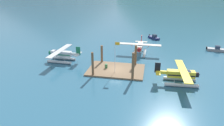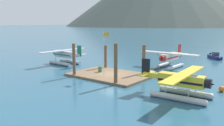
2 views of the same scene
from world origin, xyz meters
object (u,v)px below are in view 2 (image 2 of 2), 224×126
object	(u,v)px
seaplane_cream_bow_right	(169,59)
seaplane_yellow_stbd_aft	(181,83)
mooring_buoy	(222,89)
boat_navy_open_north	(215,57)
seaplane_silver_port_fwd	(65,56)
flagpole	(104,48)
fuel_drum	(100,69)

from	to	relation	value
seaplane_cream_bow_right	seaplane_yellow_stbd_aft	distance (m)	17.33
mooring_buoy	boat_navy_open_north	xyz separation A→B (m)	(-7.65, 25.96, 0.15)
seaplane_silver_port_fwd	flagpole	bearing A→B (deg)	-17.28
fuel_drum	seaplane_silver_port_fwd	bearing A→B (deg)	167.24
fuel_drum	boat_navy_open_north	distance (m)	28.92
boat_navy_open_north	flagpole	bearing A→B (deg)	-104.50
seaplane_silver_port_fwd	seaplane_yellow_stbd_aft	xyz separation A→B (m)	(25.63, -6.31, 0.00)
flagpole	boat_navy_open_north	distance (m)	30.06
flagpole	seaplane_yellow_stbd_aft	xyz separation A→B (m)	(12.28, -2.15, -2.68)
flagpole	seaplane_silver_port_fwd	distance (m)	14.23
fuel_drum	seaplane_yellow_stbd_aft	bearing A→B (deg)	-14.63
fuel_drum	mooring_buoy	bearing A→B (deg)	4.18
seaplane_silver_port_fwd	boat_navy_open_north	world-z (taller)	seaplane_silver_port_fwd
seaplane_yellow_stbd_aft	boat_navy_open_north	xyz separation A→B (m)	(-4.81, 31.03, -1.09)
boat_navy_open_north	mooring_buoy	bearing A→B (deg)	-73.59
mooring_buoy	seaplane_yellow_stbd_aft	bearing A→B (deg)	-119.22
fuel_drum	seaplane_silver_port_fwd	size ratio (longest dim) A/B	0.08
fuel_drum	flagpole	bearing A→B (deg)	-35.86
flagpole	seaplane_silver_port_fwd	world-z (taller)	flagpole
seaplane_yellow_stbd_aft	seaplane_silver_port_fwd	bearing A→B (deg)	166.18
flagpole	seaplane_silver_port_fwd	bearing A→B (deg)	162.72
seaplane_silver_port_fwd	seaplane_cream_bow_right	bearing A→B (deg)	27.20
mooring_buoy	flagpole	bearing A→B (deg)	-169.08
flagpole	mooring_buoy	xyz separation A→B (m)	(15.11, 2.92, -3.92)
mooring_buoy	seaplane_cream_bow_right	xyz separation A→B (m)	(-11.16, 10.13, 1.24)
mooring_buoy	boat_navy_open_north	size ratio (longest dim) A/B	0.16
seaplane_yellow_stbd_aft	boat_navy_open_north	distance (m)	31.42
seaplane_silver_port_fwd	seaplane_cream_bow_right	world-z (taller)	same
mooring_buoy	seaplane_silver_port_fwd	xyz separation A→B (m)	(-28.46, 1.24, 1.24)
fuel_drum	seaplane_cream_bow_right	distance (m)	13.02
seaplane_cream_bow_right	seaplane_yellow_stbd_aft	xyz separation A→B (m)	(8.32, -15.20, 0.00)
flagpole	seaplane_cream_bow_right	xyz separation A→B (m)	(3.96, 13.05, -2.68)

